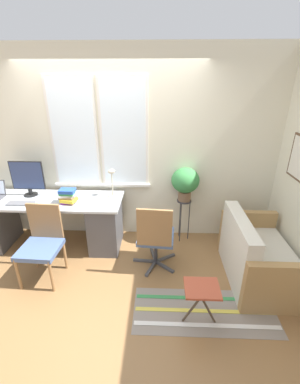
# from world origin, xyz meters

# --- Properties ---
(ground_plane) EXTENTS (14.00, 14.00, 0.00)m
(ground_plane) POSITION_xyz_m (0.00, 0.00, 0.00)
(ground_plane) COLOR olive
(wall_back_with_window) EXTENTS (9.00, 0.12, 2.70)m
(wall_back_with_window) POSITION_xyz_m (-0.01, 0.76, 1.36)
(wall_back_with_window) COLOR beige
(wall_back_with_window) RESTS_ON ground_plane
(desk) EXTENTS (2.10, 0.68, 0.74)m
(desk) POSITION_xyz_m (-0.91, 0.34, 0.40)
(desk) COLOR #B2B7BC
(desk) RESTS_ON ground_plane
(monitor) EXTENTS (0.46, 0.18, 0.50)m
(monitor) POSITION_xyz_m (-1.17, 0.47, 1.01)
(monitor) COLOR black
(monitor) RESTS_ON desk
(keyboard) EXTENTS (0.35, 0.12, 0.02)m
(keyboard) POSITION_xyz_m (-1.18, 0.18, 0.75)
(keyboard) COLOR slate
(keyboard) RESTS_ON desk
(mouse) EXTENTS (0.04, 0.06, 0.03)m
(mouse) POSITION_xyz_m (-0.94, 0.19, 0.76)
(mouse) COLOR silver
(mouse) RESTS_ON desk
(desk_lamp) EXTENTS (0.15, 0.15, 0.39)m
(desk_lamp) POSITION_xyz_m (-0.00, 0.50, 0.99)
(desk_lamp) COLOR #BCB299
(desk_lamp) RESTS_ON desk
(book_stack) EXTENTS (0.24, 0.20, 0.20)m
(book_stack) POSITION_xyz_m (-0.55, 0.24, 0.84)
(book_stack) COLOR purple
(book_stack) RESTS_ON desk
(desk_chair_wooden) EXTENTS (0.47, 0.48, 0.91)m
(desk_chair_wooden) POSITION_xyz_m (-0.74, -0.29, 0.48)
(desk_chair_wooden) COLOR olive
(desk_chair_wooden) RESTS_ON ground_plane
(office_chair_swivel) EXTENTS (0.57, 0.59, 0.92)m
(office_chair_swivel) POSITION_xyz_m (0.62, -0.10, 0.47)
(office_chair_swivel) COLOR #47474C
(office_chair_swivel) RESTS_ON ground_plane
(couch_loveseat) EXTENTS (0.73, 1.18, 0.81)m
(couch_loveseat) POSITION_xyz_m (1.85, -0.23, 0.28)
(couch_loveseat) COLOR silver
(couch_loveseat) RESTS_ON ground_plane
(plant_stand) EXTENTS (0.21, 0.21, 0.66)m
(plant_stand) POSITION_xyz_m (1.02, 0.56, 0.55)
(plant_stand) COLOR #333338
(plant_stand) RESTS_ON ground_plane
(potted_plant) EXTENTS (0.39, 0.39, 0.48)m
(potted_plant) POSITION_xyz_m (1.02, 0.56, 0.95)
(potted_plant) COLOR brown
(potted_plant) RESTS_ON plant_stand
(floor_rug_striped) EXTENTS (1.50, 0.61, 0.01)m
(floor_rug_striped) POSITION_xyz_m (1.16, -0.80, 0.00)
(floor_rug_striped) COLOR gray
(floor_rug_striped) RESTS_ON ground_plane
(folding_stool) EXTENTS (0.35, 0.28, 0.46)m
(folding_stool) POSITION_xyz_m (1.08, -0.93, 0.40)
(folding_stool) COLOR #B24C33
(folding_stool) RESTS_ON ground_plane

